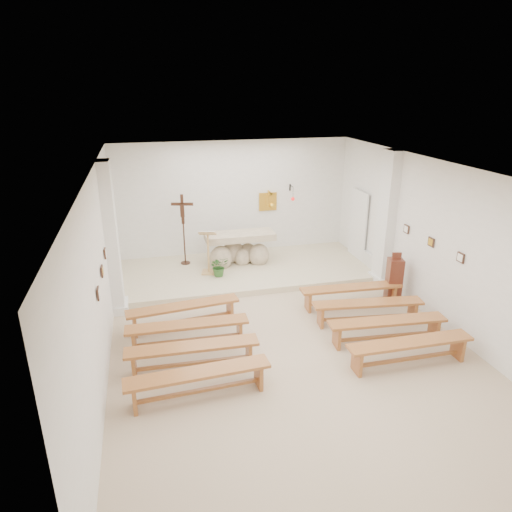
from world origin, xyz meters
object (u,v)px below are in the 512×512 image
object	(u,v)px
bench_right_third	(387,325)
altar	(239,251)
bench_left_third	(192,351)
bench_right_fourth	(410,347)
crucifix_stand	(183,224)
bench_right_front	(351,291)
bench_left_second	(188,329)
bench_right_second	(368,307)
lectern	(208,252)
bench_left_front	(183,310)
bench_left_fourth	(198,378)
donation_pedestal	(394,280)

from	to	relation	value
bench_right_third	altar	bearing A→B (deg)	118.52
bench_left_third	bench_right_fourth	distance (m)	4.03
crucifix_stand	bench_right_front	xyz separation A→B (m)	(3.57, -3.39, -0.93)
bench_left_second	bench_right_second	bearing A→B (deg)	1.77
crucifix_stand	bench_right_third	xyz separation A→B (m)	(3.57, -5.08, -0.93)
lectern	bench_left_second	xyz separation A→B (m)	(-0.93, -3.36, -0.38)
crucifix_stand	bench_left_third	world-z (taller)	crucifix_stand
crucifix_stand	bench_right_fourth	size ratio (longest dim) A/B	0.83
altar	bench_left_third	bearing A→B (deg)	-111.77
bench_left_front	bench_right_front	xyz separation A→B (m)	(3.95, 0.00, 0.00)
bench_right_second	bench_right_fourth	size ratio (longest dim) A/B	1.01
bench_right_front	bench_left_fourth	world-z (taller)	same
altar	bench_left_third	world-z (taller)	altar
lectern	bench_left_fourth	xyz separation A→B (m)	(-0.93, -5.04, -0.38)
altar	bench_right_fourth	xyz separation A→B (m)	(2.06, -5.55, -0.15)
donation_pedestal	bench_right_second	xyz separation A→B (m)	(-1.13, -0.87, -0.17)
lectern	bench_right_fourth	xyz separation A→B (m)	(3.02, -5.04, -0.38)
bench_left_third	altar	bearing A→B (deg)	70.25
bench_right_second	bench_right_third	bearing A→B (deg)	-82.57
altar	bench_left_second	world-z (taller)	altar
crucifix_stand	bench_left_fourth	bearing A→B (deg)	-78.67
bench_left_front	bench_left_second	xyz separation A→B (m)	(0.00, -0.84, 0.00)
bench_right_front	bench_right_second	distance (m)	0.84
bench_right_front	altar	bearing A→B (deg)	127.55
lectern	bench_right_second	world-z (taller)	lectern
bench_right_fourth	bench_left_third	bearing A→B (deg)	168.51
bench_left_front	bench_left_second	bearing A→B (deg)	-96.53
bench_left_front	bench_right_front	size ratio (longest dim) A/B	1.00
bench_right_third	bench_left_third	bearing A→B (deg)	-175.15
bench_left_third	bench_right_fourth	size ratio (longest dim) A/B	1.00
bench_left_fourth	bench_left_third	bearing A→B (deg)	86.75
bench_right_second	bench_left_second	bearing A→B (deg)	-172.57
crucifix_stand	donation_pedestal	size ratio (longest dim) A/B	1.61
bench_right_front	lectern	bearing A→B (deg)	143.38
bench_right_fourth	donation_pedestal	bearing A→B (deg)	66.78
bench_left_front	donation_pedestal	bearing A→B (deg)	-6.16
lectern	bench_left_second	world-z (taller)	lectern
altar	bench_right_second	size ratio (longest dim) A/B	0.79
bench_right_third	bench_left_fourth	bearing A→B (deg)	-163.10
crucifix_stand	bench_left_fourth	distance (m)	6.00
bench_right_second	bench_left_front	bearing A→B (deg)	175.38
lectern	bench_right_second	xyz separation A→B (m)	(3.02, -3.36, -0.38)
altar	bench_right_fourth	distance (m)	5.92
bench_left_front	bench_left_second	distance (m)	0.84
crucifix_stand	bench_right_second	xyz separation A→B (m)	(3.57, -4.24, -0.93)
bench_left_front	bench_left_third	xyz separation A→B (m)	(0.00, -1.68, 0.00)
crucifix_stand	bench_right_second	distance (m)	5.62
bench_left_second	bench_right_second	size ratio (longest dim) A/B	0.99
altar	lectern	bearing A→B (deg)	-152.12
altar	crucifix_stand	xyz separation A→B (m)	(-1.50, 0.37, 0.78)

